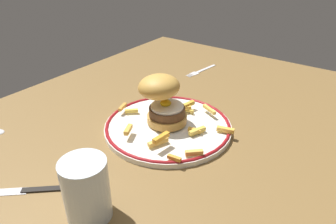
{
  "coord_description": "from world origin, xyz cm",
  "views": [
    {
      "loc": [
        -48.1,
        -34.84,
        39.77
      ],
      "look_at": [
        3.0,
        1.87,
        4.6
      ],
      "focal_mm": 33.73,
      "sensor_mm": 36.0,
      "label": 1
    }
  ],
  "objects_px": {
    "dinner_plate": "(168,126)",
    "fork": "(201,71)",
    "burger": "(162,98)",
    "knife": "(24,190)",
    "water_glass": "(87,194)"
  },
  "relations": [
    {
      "from": "burger",
      "to": "dinner_plate",
      "type": "bearing_deg",
      "value": -98.64
    },
    {
      "from": "dinner_plate",
      "to": "water_glass",
      "type": "distance_m",
      "value": 0.29
    },
    {
      "from": "dinner_plate",
      "to": "knife",
      "type": "xyz_separation_m",
      "value": [
        -0.32,
        0.09,
        -0.01
      ]
    },
    {
      "from": "water_glass",
      "to": "burger",
      "type": "bearing_deg",
      "value": 13.13
    },
    {
      "from": "dinner_plate",
      "to": "fork",
      "type": "relative_size",
      "value": 2.05
    },
    {
      "from": "fork",
      "to": "dinner_plate",
      "type": "bearing_deg",
      "value": -161.18
    },
    {
      "from": "dinner_plate",
      "to": "burger",
      "type": "xyz_separation_m",
      "value": [
        0.0,
        0.02,
        0.07
      ]
    },
    {
      "from": "dinner_plate",
      "to": "fork",
      "type": "distance_m",
      "value": 0.38
    },
    {
      "from": "water_glass",
      "to": "knife",
      "type": "bearing_deg",
      "value": 103.23
    },
    {
      "from": "burger",
      "to": "fork",
      "type": "height_order",
      "value": "burger"
    },
    {
      "from": "fork",
      "to": "knife",
      "type": "distance_m",
      "value": 0.68
    },
    {
      "from": "water_glass",
      "to": "fork",
      "type": "xyz_separation_m",
      "value": [
        0.65,
        0.17,
        -0.04
      ]
    },
    {
      "from": "dinner_plate",
      "to": "knife",
      "type": "distance_m",
      "value": 0.33
    },
    {
      "from": "burger",
      "to": "knife",
      "type": "distance_m",
      "value": 0.34
    },
    {
      "from": "burger",
      "to": "water_glass",
      "type": "height_order",
      "value": "burger"
    }
  ]
}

